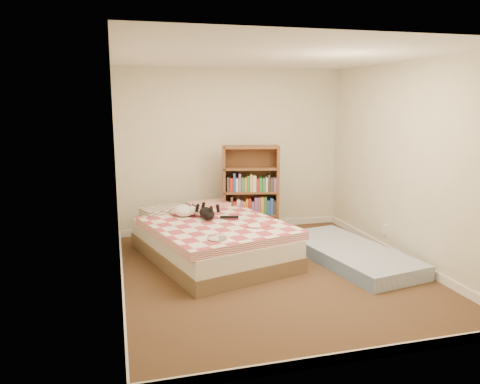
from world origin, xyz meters
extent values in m
cube|color=#46361E|center=(0.00, 0.00, 0.00)|extent=(3.50, 4.00, 0.01)
cube|color=white|center=(0.00, 0.00, 2.50)|extent=(3.50, 4.00, 0.01)
cube|color=beige|center=(0.00, 2.00, 1.25)|extent=(3.50, 0.01, 2.50)
cube|color=beige|center=(0.00, -2.00, 1.25)|extent=(3.50, 0.01, 2.50)
cube|color=beige|center=(-1.75, 0.00, 1.25)|extent=(0.01, 4.00, 2.50)
cube|color=beige|center=(1.75, 0.00, 1.25)|extent=(0.01, 4.00, 2.50)
cube|color=white|center=(0.00, 1.99, 0.05)|extent=(3.50, 0.02, 0.10)
cube|color=white|center=(0.00, -1.99, 0.05)|extent=(3.50, 0.02, 0.10)
cube|color=white|center=(-1.74, 0.00, 0.05)|extent=(0.02, 4.00, 0.10)
cube|color=white|center=(1.74, 0.00, 0.05)|extent=(0.02, 4.00, 0.10)
cube|color=white|center=(1.74, 0.40, 0.30)|extent=(0.03, 0.09, 0.13)
cube|color=brown|center=(-0.59, 0.71, 0.09)|extent=(1.99, 2.42, 0.19)
cube|color=silver|center=(-0.59, 0.71, 0.29)|extent=(1.95, 2.37, 0.21)
cube|color=#B74451|center=(-0.59, 0.71, 0.45)|extent=(1.96, 2.08, 0.11)
cube|color=slate|center=(-0.94, 1.49, 0.48)|extent=(0.66, 0.51, 0.16)
cube|color=#B74451|center=(-0.24, 1.49, 0.48)|extent=(0.66, 0.51, 0.16)
cube|color=brown|center=(-0.23, 1.51, 0.69)|extent=(0.10, 0.28, 1.38)
cube|color=brown|center=(0.55, 1.51, 0.69)|extent=(0.10, 0.28, 1.38)
cube|color=brown|center=(0.16, 1.63, 0.69)|extent=(0.81, 0.19, 1.38)
cube|color=brown|center=(0.16, 1.51, 0.02)|extent=(0.86, 0.44, 0.03)
cube|color=brown|center=(0.16, 1.51, 0.70)|extent=(0.86, 0.44, 0.03)
cube|color=brown|center=(0.16, 1.51, 1.36)|extent=(0.86, 0.44, 0.03)
cube|color=#6681AA|center=(1.10, 0.17, 0.09)|extent=(1.21, 2.09, 0.18)
ellipsoid|color=black|center=(-0.63, 0.86, 0.57)|extent=(0.42, 0.45, 0.14)
sphere|color=black|center=(-0.63, 1.09, 0.59)|extent=(0.19, 0.19, 0.13)
cone|color=black|center=(-0.66, 1.12, 0.64)|extent=(0.06, 0.06, 0.05)
cone|color=black|center=(-0.59, 1.12, 0.64)|extent=(0.06, 0.06, 0.05)
cylinder|color=black|center=(-0.52, 0.57, 0.54)|extent=(0.19, 0.21, 0.05)
ellipsoid|color=white|center=(-0.90, 1.05, 0.58)|extent=(0.32, 0.35, 0.15)
sphere|color=white|center=(-0.81, 0.96, 0.60)|extent=(0.13, 0.13, 0.12)
sphere|color=white|center=(-0.77, 0.92, 0.58)|extent=(0.06, 0.06, 0.05)
sphere|color=white|center=(-1.02, 1.11, 0.56)|extent=(0.08, 0.08, 0.07)
camera|label=1|loc=(-1.75, -5.00, 2.04)|focal=35.00mm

